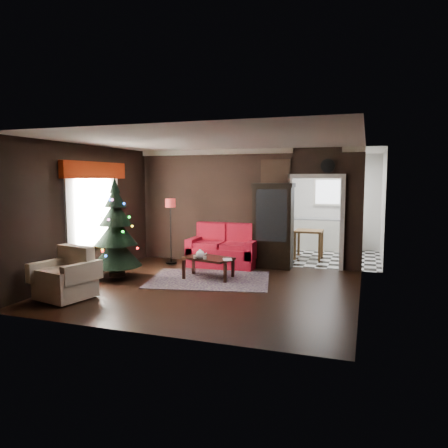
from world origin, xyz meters
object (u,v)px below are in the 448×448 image
(armchair, at_px, (65,273))
(curio_cabinet, at_px, (273,228))
(kitchen_table, at_px, (309,244))
(teapot, at_px, (200,254))
(wall_clock, at_px, (328,166))
(christmas_tree, at_px, (116,229))
(loveseat, at_px, (224,245))
(coffee_table, at_px, (209,267))
(floor_lamp, at_px, (171,231))

(armchair, bearing_deg, curio_cabinet, 66.13)
(armchair, bearing_deg, kitchen_table, 69.36)
(teapot, xyz_separation_m, wall_clock, (2.34, 1.93, 1.83))
(teapot, bearing_deg, curio_cabinet, 56.95)
(kitchen_table, bearing_deg, teapot, -119.35)
(christmas_tree, relative_size, armchair, 2.32)
(christmas_tree, distance_m, kitchen_table, 5.05)
(loveseat, bearing_deg, armchair, -115.89)
(christmas_tree, distance_m, teapot, 1.85)
(armchair, distance_m, coffee_table, 2.89)
(floor_lamp, xyz_separation_m, wall_clock, (3.60, 0.69, 1.55))
(curio_cabinet, relative_size, floor_lamp, 1.21)
(coffee_table, bearing_deg, armchair, -129.19)
(christmas_tree, xyz_separation_m, teapot, (1.75, 0.35, -0.50))
(curio_cabinet, relative_size, teapot, 9.35)
(wall_clock, bearing_deg, teapot, -140.47)
(floor_lamp, bearing_deg, loveseat, 12.94)
(loveseat, relative_size, curio_cabinet, 0.89)
(coffee_table, bearing_deg, kitchen_table, 60.12)
(armchair, height_order, wall_clock, wall_clock)
(teapot, bearing_deg, floor_lamp, 135.53)
(loveseat, bearing_deg, kitchen_table, 42.51)
(loveseat, bearing_deg, curio_cabinet, 10.83)
(christmas_tree, xyz_separation_m, kitchen_table, (3.54, 3.53, -0.68))
(teapot, bearing_deg, armchair, -130.81)
(curio_cabinet, relative_size, christmas_tree, 0.95)
(loveseat, xyz_separation_m, wall_clock, (2.35, 0.40, 1.88))
(armchair, bearing_deg, wall_clock, 57.53)
(christmas_tree, bearing_deg, armchair, -89.00)
(armchair, bearing_deg, floor_lamp, 95.48)
(floor_lamp, xyz_separation_m, christmas_tree, (-0.49, -1.60, 0.22))
(loveseat, distance_m, floor_lamp, 1.33)
(christmas_tree, bearing_deg, coffee_table, 17.72)
(christmas_tree, relative_size, teapot, 9.86)
(floor_lamp, bearing_deg, teapot, -44.47)
(christmas_tree, xyz_separation_m, coffee_table, (1.85, 0.59, -0.82))
(loveseat, relative_size, kitchen_table, 2.27)
(curio_cabinet, distance_m, floor_lamp, 2.46)
(curio_cabinet, bearing_deg, teapot, -123.05)
(coffee_table, distance_m, wall_clock, 3.54)
(loveseat, height_order, kitchen_table, loveseat)
(curio_cabinet, xyz_separation_m, christmas_tree, (-2.89, -2.10, 0.10))
(kitchen_table, bearing_deg, coffee_table, -119.88)
(loveseat, height_order, christmas_tree, christmas_tree)
(curio_cabinet, xyz_separation_m, armchair, (-2.86, -3.74, -0.49))
(loveseat, bearing_deg, coffee_table, -85.20)
(christmas_tree, xyz_separation_m, wall_clock, (4.09, 2.28, 1.33))
(floor_lamp, relative_size, christmas_tree, 0.78)
(christmas_tree, bearing_deg, teapot, 11.44)
(floor_lamp, relative_size, coffee_table, 1.59)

